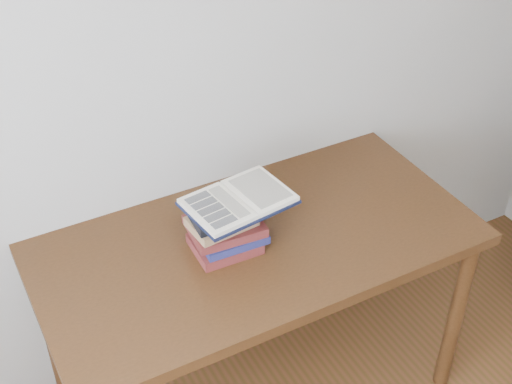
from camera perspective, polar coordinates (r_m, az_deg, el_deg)
desk at (r=2.46m, az=0.11°, el=-5.52°), size 1.49×0.74×0.80m
book_stack at (r=2.32m, az=-2.48°, el=-2.96°), size 0.25×0.20×0.16m
open_book at (r=2.28m, az=-1.40°, el=-0.69°), size 0.36×0.27×0.03m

